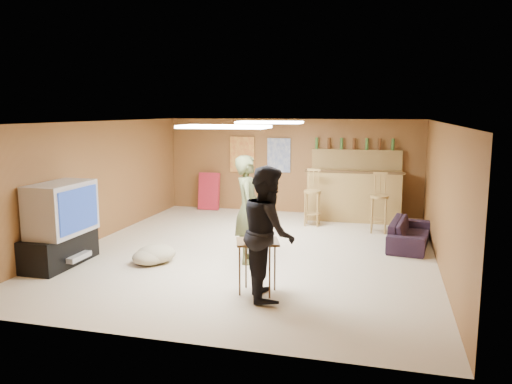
% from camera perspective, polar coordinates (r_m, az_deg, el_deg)
% --- Properties ---
extents(ground, '(7.00, 7.00, 0.00)m').
position_cam_1_polar(ground, '(8.63, -0.34, -6.78)').
color(ground, beige).
rests_on(ground, ground).
extents(ceiling, '(6.00, 7.00, 0.02)m').
position_cam_1_polar(ceiling, '(8.29, -0.35, 7.99)').
color(ceiling, silver).
rests_on(ceiling, ground).
extents(wall_back, '(6.00, 0.02, 2.20)m').
position_cam_1_polar(wall_back, '(11.78, 4.09, 2.98)').
color(wall_back, brown).
rests_on(wall_back, ground).
extents(wall_front, '(6.00, 0.02, 2.20)m').
position_cam_1_polar(wall_front, '(5.16, -10.55, -5.30)').
color(wall_front, brown).
rests_on(wall_front, ground).
extents(wall_left, '(0.02, 7.00, 2.20)m').
position_cam_1_polar(wall_left, '(9.61, -17.89, 1.13)').
color(wall_left, brown).
rests_on(wall_left, ground).
extents(wall_right, '(0.02, 7.00, 2.20)m').
position_cam_1_polar(wall_right, '(8.15, 20.47, -0.39)').
color(wall_right, brown).
rests_on(wall_right, ground).
extents(tv_stand, '(0.55, 1.30, 0.50)m').
position_cam_1_polar(tv_stand, '(8.41, -21.49, -6.10)').
color(tv_stand, black).
rests_on(tv_stand, ground).
extents(dvd_box, '(0.35, 0.50, 0.08)m').
position_cam_1_polar(dvd_box, '(8.31, -20.22, -6.92)').
color(dvd_box, '#B2B2B7').
rests_on(dvd_box, tv_stand).
extents(tv_body, '(0.60, 1.10, 0.80)m').
position_cam_1_polar(tv_body, '(8.22, -21.37, -1.77)').
color(tv_body, '#B2B2B7').
rests_on(tv_body, tv_stand).
extents(tv_screen, '(0.02, 0.95, 0.65)m').
position_cam_1_polar(tv_screen, '(8.05, -19.58, -1.90)').
color(tv_screen, navy).
rests_on(tv_screen, tv_body).
extents(bar_counter, '(2.00, 0.60, 1.10)m').
position_cam_1_polar(bar_counter, '(11.13, 11.14, -0.40)').
color(bar_counter, olive).
rests_on(bar_counter, ground).
extents(bar_lip, '(2.10, 0.12, 0.05)m').
position_cam_1_polar(bar_lip, '(10.80, 11.14, 2.26)').
color(bar_lip, '#402A14').
rests_on(bar_lip, bar_counter).
extents(bar_shelf, '(2.00, 0.18, 0.05)m').
position_cam_1_polar(bar_shelf, '(11.46, 11.43, 4.65)').
color(bar_shelf, olive).
rests_on(bar_shelf, bar_backing).
extents(bar_backing, '(2.00, 0.14, 0.60)m').
position_cam_1_polar(bar_backing, '(11.51, 11.39, 3.17)').
color(bar_backing, olive).
rests_on(bar_backing, bar_counter).
extents(poster_left, '(0.60, 0.03, 0.85)m').
position_cam_1_polar(poster_left, '(11.99, -1.59, 4.31)').
color(poster_left, '#BF3F26').
rests_on(poster_left, wall_back).
extents(poster_right, '(0.55, 0.03, 0.80)m').
position_cam_1_polar(poster_right, '(11.77, 2.63, 4.21)').
color(poster_right, '#334C99').
rests_on(poster_right, wall_back).
extents(folding_chair_stack, '(0.50, 0.26, 0.91)m').
position_cam_1_polar(folding_chair_stack, '(12.20, -5.39, 0.10)').
color(folding_chair_stack, '#BB2234').
rests_on(folding_chair_stack, ground).
extents(ceiling_panel_front, '(1.20, 0.60, 0.04)m').
position_cam_1_polar(ceiling_panel_front, '(6.86, -3.64, 7.46)').
color(ceiling_panel_front, white).
rests_on(ceiling_panel_front, ceiling).
extents(ceiling_panel_back, '(1.20, 0.60, 0.04)m').
position_cam_1_polar(ceiling_panel_back, '(9.46, 1.55, 7.96)').
color(ceiling_panel_back, white).
rests_on(ceiling_panel_back, ceiling).
extents(person_olive, '(0.56, 0.71, 1.71)m').
position_cam_1_polar(person_olive, '(7.85, -0.94, -1.98)').
color(person_olive, '#4F5531').
rests_on(person_olive, ground).
extents(person_black, '(0.90, 1.00, 1.71)m').
position_cam_1_polar(person_black, '(6.37, 1.39, -4.62)').
color(person_black, black).
rests_on(person_black, ground).
extents(sofa, '(0.83, 1.67, 0.47)m').
position_cam_1_polar(sofa, '(9.32, 17.15, -4.50)').
color(sofa, black).
rests_on(sofa, ground).
extents(tray_table, '(0.66, 0.59, 0.71)m').
position_cam_1_polar(tray_table, '(6.63, 0.17, -8.56)').
color(tray_table, '#402A14').
rests_on(tray_table, ground).
extents(cup_red_near, '(0.09, 0.09, 0.10)m').
position_cam_1_polar(cup_red_near, '(6.60, -0.70, -4.98)').
color(cup_red_near, '#B02D0B').
rests_on(cup_red_near, tray_table).
extents(cup_red_far, '(0.08, 0.08, 0.10)m').
position_cam_1_polar(cup_red_far, '(6.41, 0.60, -5.41)').
color(cup_red_far, '#B02D0B').
rests_on(cup_red_far, tray_table).
extents(cup_blue, '(0.09, 0.09, 0.12)m').
position_cam_1_polar(cup_blue, '(6.56, 1.57, -4.99)').
color(cup_blue, navy).
rests_on(cup_blue, tray_table).
extents(bar_stool_left, '(0.41, 0.41, 1.23)m').
position_cam_1_polar(bar_stool_left, '(10.48, 6.46, -0.51)').
color(bar_stool_left, olive).
rests_on(bar_stool_left, ground).
extents(bar_stool_right, '(0.48, 0.48, 1.27)m').
position_cam_1_polar(bar_stool_right, '(10.10, 13.91, -0.98)').
color(bar_stool_right, olive).
rests_on(bar_stool_right, ground).
extents(cushion_near_tv, '(0.71, 0.71, 0.28)m').
position_cam_1_polar(cushion_near_tv, '(8.15, -11.36, -6.91)').
color(cushion_near_tv, tan).
rests_on(cushion_near_tv, ground).
extents(cushion_mid, '(0.55, 0.55, 0.19)m').
position_cam_1_polar(cushion_mid, '(8.36, -10.86, -6.80)').
color(cushion_mid, tan).
rests_on(cushion_mid, ground).
extents(cushion_far, '(0.67, 0.67, 0.24)m').
position_cam_1_polar(cushion_far, '(8.07, -12.13, -7.26)').
color(cushion_far, tan).
rests_on(cushion_far, ground).
extents(bottle_row, '(1.76, 0.08, 0.26)m').
position_cam_1_polar(bottle_row, '(11.43, 11.15, 5.43)').
color(bottle_row, '#3F7233').
rests_on(bottle_row, bar_shelf).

